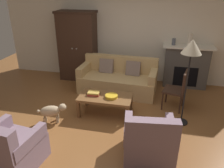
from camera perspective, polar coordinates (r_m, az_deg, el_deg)
name	(u,v)px	position (r m, az deg, el deg)	size (l,w,h in m)	color
ground_plane	(108,126)	(4.48, -0.92, -10.72)	(9.60, 9.60, 0.00)	brown
back_wall	(130,30)	(6.29, 4.55, 13.48)	(7.20, 0.10, 2.80)	silver
fireplace	(186,66)	(6.23, 18.22, 4.31)	(1.26, 0.48, 1.12)	#4C4947
armoire	(78,46)	(6.42, -8.65, 9.44)	(1.06, 0.57, 1.90)	#382319
couch	(118,80)	(5.73, 1.56, 1.11)	(1.96, 0.95, 0.86)	tan
coffee_table	(105,98)	(4.70, -1.69, -3.69)	(1.10, 0.60, 0.42)	brown
fruit_bowl	(111,96)	(4.61, -0.15, -3.13)	(0.26, 0.26, 0.06)	gold
book_stack	(94,93)	(4.73, -4.67, -2.38)	(0.26, 0.20, 0.07)	#B73833
mantel_vase_slate	(174,42)	(6.01, 15.38, 10.30)	(0.09, 0.09, 0.17)	#565B66
mantel_vase_cream	(190,40)	(6.02, 19.12, 10.60)	(0.10, 0.10, 0.32)	beige
armchair_near_left	(10,149)	(3.78, -24.37, -14.86)	(0.86, 0.86, 0.88)	gray
armchair_near_right	(149,142)	(3.65, 9.37, -14.23)	(0.86, 0.86, 0.88)	gray
side_chair_wooden	(179,88)	(5.03, 16.54, -0.90)	(0.53, 0.53, 0.90)	#382319
floor_lamp	(191,52)	(4.21, 19.45, 7.67)	(0.36, 0.36, 1.69)	black
dog	(52,111)	(4.65, -14.93, -6.65)	(0.54, 0.34, 0.39)	tan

